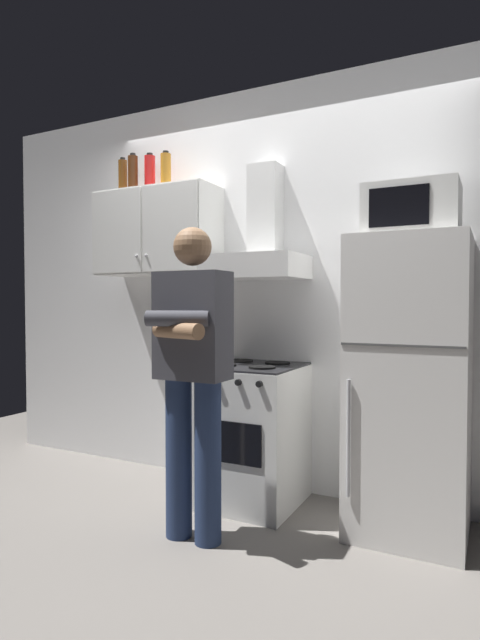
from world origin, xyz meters
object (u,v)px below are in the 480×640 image
upper_cabinet (157,232)px  bottle_rum_dark (133,174)px  person_standing (192,369)px  bottle_liquor_amber (166,171)px  bottle_soda_red (150,174)px  refrigerator (409,386)px  stove_oven (251,433)px  range_hood (259,248)px  bottle_beer_brown (123,178)px  microwave (412,211)px

upper_cabinet → bottle_rum_dark: 0.48m
person_standing → bottle_rum_dark: (-0.95, 0.72, 1.28)m
person_standing → bottle_liquor_amber: size_ratio=6.20×
bottle_soda_red → bottle_rum_dark: bearing=-155.3°
person_standing → upper_cabinet: bearing=135.7°
refrigerator → person_standing: 1.17m
stove_oven → person_standing: bearing=-94.7°
upper_cabinet → stove_oven: upper_cabinet is taller
stove_oven → bottle_rum_dark: size_ratio=3.13×
upper_cabinet → bottle_liquor_amber: size_ratio=3.40×
bottle_liquor_amber → person_standing: bearing=-47.5°
range_hood → bottle_beer_brown: bearing=178.1°
bottle_liquor_amber → refrigerator: bearing=-4.5°
range_hood → bottle_rum_dark: (-1.00, -0.01, 0.59)m
upper_cabinet → bottle_beer_brown: (-0.34, 0.04, 0.43)m
bottle_rum_dark → bottle_liquor_amber: 0.28m
person_standing → bottle_beer_brown: bottle_beer_brown is taller
upper_cabinet → bottle_rum_dark: bearing=-177.1°
range_hood → bottle_soda_red: size_ratio=2.69×
bottle_soda_red → bottle_liquor_amber: bearing=-11.6°
stove_oven → refrigerator: 1.02m
range_hood → microwave: (0.95, -0.11, 0.14)m
stove_oven → bottle_beer_brown: size_ratio=3.14×
upper_cabinet → person_standing: size_ratio=0.55×
microwave → person_standing: microwave is taller
upper_cabinet → bottle_beer_brown: bottle_beer_brown is taller
range_hood → microwave: range_hood is taller
range_hood → bottle_soda_red: 1.07m
upper_cabinet → microwave: (1.75, -0.11, -0.01)m
microwave → bottle_rum_dark: bearing=177.2°
stove_oven → bottle_soda_red: 1.97m
refrigerator → range_hood: bearing=172.5°
upper_cabinet → refrigerator: (1.75, -0.12, -0.95)m
bottle_soda_red → person_standing: bearing=-42.6°
refrigerator → bottle_soda_red: bearing=174.8°
stove_oven → range_hood: (0.00, 0.13, 1.16)m
bottle_soda_red → stove_oven: bearing=-10.6°
microwave → upper_cabinet: bearing=176.5°
microwave → bottle_liquor_amber: bearing=176.1°
microwave → bottle_soda_red: 1.90m
microwave → bottle_liquor_amber: bottle_liquor_amber is taller
upper_cabinet → refrigerator: bearing=-4.1°
bottle_rum_dark → refrigerator: bearing=-3.4°
stove_oven → microwave: 1.62m
range_hood → upper_cabinet: bearing=-179.9°
bottle_liquor_amber → bottle_rum_dark: bearing=-176.3°
upper_cabinet → person_standing: 1.35m
bottle_soda_red → bottle_rum_dark: size_ratio=1.00×
person_standing → refrigerator: bearing=31.2°
refrigerator → bottle_soda_red: bottle_soda_red is taller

